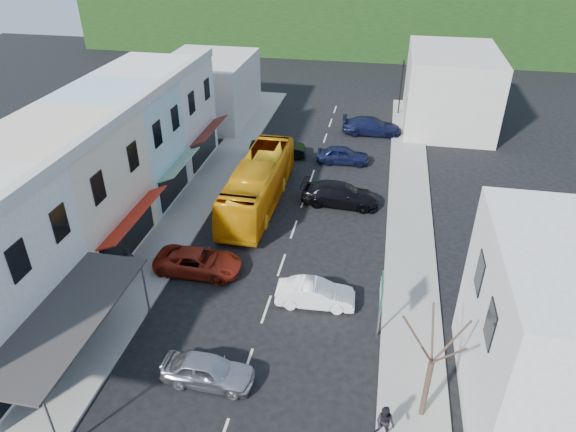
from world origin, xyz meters
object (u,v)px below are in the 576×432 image
object	(u,v)px
pedestrian_left	(130,263)
street_tree	(432,362)
pedestrian_right	(385,422)
car_red	(199,262)
direction_sign	(380,308)
car_white	(315,294)
car_silver	(208,370)
traffic_signal	(401,88)
bus	(258,185)

from	to	relation	value
pedestrian_left	street_tree	xyz separation A→B (m)	(15.97, -6.40, 2.10)
pedestrian_right	car_red	bearing A→B (deg)	162.95
direction_sign	street_tree	world-z (taller)	street_tree
pedestrian_left	street_tree	bearing A→B (deg)	-88.84
pedestrian_right	car_white	bearing A→B (deg)	139.84
car_silver	traffic_signal	world-z (taller)	traffic_signal
car_white	pedestrian_left	distance (m)	10.62
traffic_signal	pedestrian_right	bearing A→B (deg)	89.58
car_red	traffic_signal	xyz separation A→B (m)	(11.07, 29.34, 2.06)
car_red	pedestrian_left	size ratio (longest dim) A/B	2.71
car_red	pedestrian_right	size ratio (longest dim) A/B	2.71
street_tree	car_red	bearing A→B (deg)	148.23
pedestrian_right	traffic_signal	size ratio (longest dim) A/B	0.31
bus	car_red	distance (m)	8.57
car_red	pedestrian_left	xyz separation A→B (m)	(-3.59, -1.26, 0.30)
car_silver	pedestrian_left	world-z (taller)	pedestrian_left
pedestrian_left	pedestrian_right	world-z (taller)	same
car_white	street_tree	bearing A→B (deg)	-141.88
car_silver	car_white	size ratio (longest dim) A/B	1.00
car_silver	car_white	distance (m)	7.22
car_white	street_tree	xyz separation A→B (m)	(5.36, -6.12, 2.40)
car_silver	car_white	xyz separation A→B (m)	(3.88, 6.09, 0.00)
pedestrian_left	direction_sign	world-z (taller)	direction_sign
car_silver	pedestrian_right	size ratio (longest dim) A/B	2.59
car_red	direction_sign	world-z (taller)	direction_sign
street_tree	direction_sign	bearing A→B (deg)	115.04
street_tree	car_silver	bearing A→B (deg)	179.82
bus	car_silver	distance (m)	16.14
pedestrian_right	direction_sign	world-z (taller)	direction_sign
car_white	direction_sign	distance (m)	3.93
car_white	pedestrian_left	xyz separation A→B (m)	(-10.61, 0.29, 0.30)
direction_sign	street_tree	distance (m)	4.97
bus	pedestrian_left	xyz separation A→B (m)	(-5.08, -9.66, -0.55)
bus	street_tree	size ratio (longest dim) A/B	1.87
car_white	pedestrian_right	size ratio (longest dim) A/B	2.59
car_white	pedestrian_left	size ratio (longest dim) A/B	2.59
car_white	pedestrian_right	world-z (taller)	pedestrian_right
pedestrian_right	street_tree	bearing A→B (deg)	65.70
pedestrian_left	pedestrian_right	bearing A→B (deg)	-95.42
pedestrian_left	street_tree	size ratio (longest dim) A/B	0.27
car_silver	car_white	world-z (taller)	same
direction_sign	traffic_signal	xyz separation A→B (m)	(0.72, 32.66, 0.99)
pedestrian_left	traffic_signal	size ratio (longest dim) A/B	0.31
car_red	pedestrian_left	distance (m)	3.82
bus	car_white	bearing A→B (deg)	-60.16
bus	direction_sign	bearing A→B (deg)	-52.14
car_silver	bus	bearing A→B (deg)	7.18
bus	pedestrian_left	size ratio (longest dim) A/B	6.82
car_white	car_red	bearing A→B (deg)	74.47
pedestrian_left	street_tree	distance (m)	17.34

